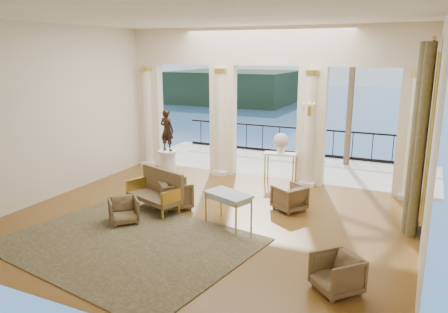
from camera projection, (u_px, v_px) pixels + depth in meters
The scene contains 23 objects.
floor at pixel (207, 221), 10.08m from camera, with size 9.00×9.00×0.00m, color #533315.
room_walls at pixel (179, 101), 8.41m from camera, with size 9.00×9.00×9.00m.
arcade at pixel (266, 94), 12.83m from camera, with size 9.00×0.56×4.50m.
terrace at pixel (283, 165), 15.19m from camera, with size 10.00×3.60×0.10m, color #B0A593.
balustrade at pixel (297, 143), 16.49m from camera, with size 9.00×0.06×1.03m.
palm_tree at pixel (354, 42), 14.09m from camera, with size 2.00×2.00×4.50m.
headland at pixel (235, 87), 84.75m from camera, with size 22.00×18.00×6.00m, color black.
sea at pixel (394, 119), 64.27m from camera, with size 160.00×160.00×0.00m, color #28528B.
curtain at pixel (420, 139), 9.15m from camera, with size 0.33×1.40×4.09m.
window_frame at pixel (430, 136), 9.06m from camera, with size 0.04×1.60×3.40m, color gold.
wall_sconce at pixel (309, 110), 12.06m from camera, with size 0.30×0.11×0.33m.
rug at pixel (128, 243), 8.89m from camera, with size 4.78×3.71×0.02m, color #2E351C.
armchair_a at pixel (124, 209), 9.89m from camera, with size 0.62×0.58×0.64m, color #41311F.
armchair_b at pixel (337, 272), 7.05m from camera, with size 0.67×0.63×0.69m, color #41311F.
armchair_c at pixel (289, 196), 10.67m from camera, with size 0.68×0.64×0.70m, color #41311F.
armchair_d at pixel (176, 193), 10.81m from camera, with size 0.76×0.71×0.78m, color #41311F.
settee at pixel (157, 190), 10.68m from camera, with size 1.63×1.09×0.99m.
game_table at pixel (228, 196), 9.74m from camera, with size 1.20×0.92×0.73m.
pedestal at pixel (168, 170), 12.43m from camera, with size 0.59×0.59×1.08m.
statue at pixel (167, 130), 12.16m from camera, with size 0.42×0.28×1.17m, color black.
console_table at pixel (280, 158), 12.77m from camera, with size 1.02×0.55×0.91m.
urn at pixel (281, 142), 12.66m from camera, with size 0.44×0.44×0.59m.
side_table at pixel (159, 175), 11.84m from camera, with size 0.39×0.39×0.63m.
Camera 1 is at (4.37, -8.38, 3.82)m, focal length 35.00 mm.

